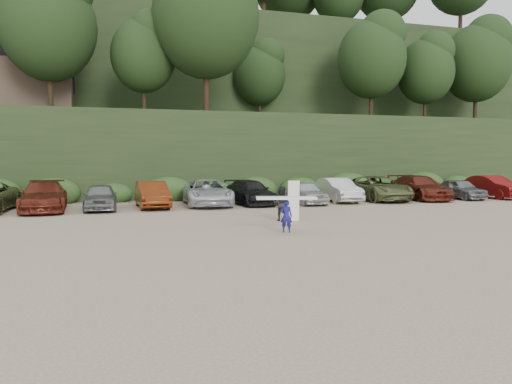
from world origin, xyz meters
name	(u,v)px	position (x,y,z in m)	size (l,w,h in m)	color
ground	(263,231)	(0.00, 0.00, 0.00)	(120.00, 120.00, 0.00)	tan
hillside_backdrop	(156,78)	(-0.26, 35.93, 11.22)	(90.00, 41.50, 28.00)	black
parked_cars	(229,192)	(1.21, 10.15, 0.77)	(39.73, 6.04, 1.61)	#BABABF
child_surfer	(286,208)	(0.71, -0.71, 0.94)	(2.38, 1.21, 1.38)	navy
adult_surfer	(282,203)	(1.78, 2.59, 0.79)	(1.22, 0.94, 1.83)	black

